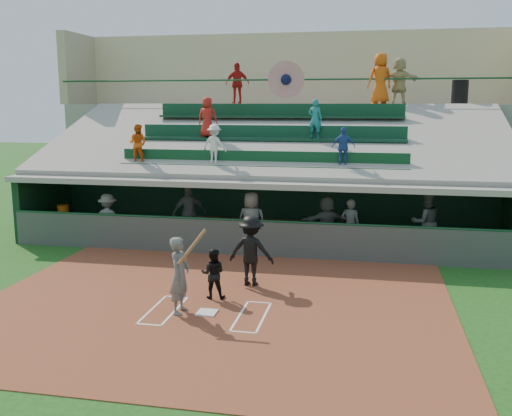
% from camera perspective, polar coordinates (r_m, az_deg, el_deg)
% --- Properties ---
extents(ground, '(100.00, 100.00, 0.00)m').
position_cam_1_polar(ground, '(13.05, -4.93, -10.50)').
color(ground, '#194D15').
rests_on(ground, ground).
extents(dirt_slab, '(11.00, 9.00, 0.02)m').
position_cam_1_polar(dirt_slab, '(13.49, -4.33, -9.73)').
color(dirt_slab, brown).
rests_on(dirt_slab, ground).
extents(home_plate, '(0.43, 0.43, 0.03)m').
position_cam_1_polar(home_plate, '(13.03, -4.93, -10.36)').
color(home_plate, white).
rests_on(home_plate, dirt_slab).
extents(batters_box_chalk, '(2.65, 1.85, 0.01)m').
position_cam_1_polar(batters_box_chalk, '(13.04, -4.93, -10.41)').
color(batters_box_chalk, white).
rests_on(batters_box_chalk, dirt_slab).
extents(dugout_floor, '(16.00, 3.50, 0.04)m').
position_cam_1_polar(dugout_floor, '(19.32, 0.64, -3.43)').
color(dugout_floor, gray).
rests_on(dugout_floor, ground).
extents(concourse_slab, '(20.00, 3.00, 4.60)m').
position_cam_1_polar(concourse_slab, '(25.53, 3.45, 5.14)').
color(concourse_slab, gray).
rests_on(concourse_slab, ground).
extents(grandstand, '(20.40, 10.40, 7.80)m').
position_cam_1_polar(grandstand, '(22.60, 2.39, 4.36)').
color(grandstand, '#474C48').
rests_on(grandstand, ground).
extents(batter_at_plate, '(0.86, 0.75, 1.95)m').
position_cam_1_polar(batter_at_plate, '(12.85, -7.62, -6.65)').
color(batter_at_plate, '#51544F').
rests_on(batter_at_plate, dirt_slab).
extents(catcher, '(0.65, 0.54, 1.22)m').
position_cam_1_polar(catcher, '(13.79, -4.32, -6.55)').
color(catcher, black).
rests_on(catcher, dirt_slab).
extents(home_umpire, '(1.21, 0.75, 1.82)m').
position_cam_1_polar(home_umpire, '(14.67, -0.50, -4.28)').
color(home_umpire, black).
rests_on(home_umpire, dirt_slab).
extents(dugout_bench, '(15.64, 2.66, 0.47)m').
position_cam_1_polar(dugout_bench, '(20.55, 1.97, -1.86)').
color(dugout_bench, brown).
rests_on(dugout_bench, dugout_floor).
extents(white_table, '(0.97, 0.80, 0.76)m').
position_cam_1_polar(white_table, '(21.01, -18.76, -1.75)').
color(white_table, white).
rests_on(white_table, dugout_floor).
extents(water_cooler, '(0.38, 0.38, 0.38)m').
position_cam_1_polar(water_cooler, '(20.87, -18.72, -0.23)').
color(water_cooler, '#C3520B').
rests_on(water_cooler, white_table).
extents(dugout_player_a, '(1.16, 0.76, 1.69)m').
position_cam_1_polar(dugout_player_a, '(19.41, -14.57, -1.09)').
color(dugout_player_a, '#585A55').
rests_on(dugout_player_a, dugout_floor).
extents(dugout_player_b, '(1.22, 0.97, 1.93)m').
position_cam_1_polar(dugout_player_b, '(19.33, -6.67, -0.51)').
color(dugout_player_b, '#585B56').
rests_on(dugout_player_b, dugout_floor).
extents(dugout_player_c, '(0.97, 0.67, 1.91)m').
position_cam_1_polar(dugout_player_c, '(17.87, -0.45, -1.38)').
color(dugout_player_c, '#535450').
rests_on(dugout_player_c, dugout_floor).
extents(dugout_player_d, '(1.68, 1.05, 1.73)m').
position_cam_1_polar(dugout_player_d, '(18.35, 7.08, -1.43)').
color(dugout_player_d, '#5D5F5A').
rests_on(dugout_player_d, dugout_floor).
extents(dugout_player_e, '(0.67, 0.50, 1.67)m').
position_cam_1_polar(dugout_player_e, '(18.18, 9.40, -1.69)').
color(dugout_player_e, '#5D605A').
rests_on(dugout_player_e, dugout_floor).
extents(dugout_player_f, '(1.10, 0.96, 1.92)m').
position_cam_1_polar(dugout_player_f, '(18.54, 16.61, -1.37)').
color(dugout_player_f, '#535651').
rests_on(dugout_player_f, dugout_floor).
extents(trash_bin, '(0.64, 0.64, 0.96)m').
position_cam_1_polar(trash_bin, '(24.44, 19.71, 10.84)').
color(trash_bin, black).
rests_on(trash_bin, concourse_slab).
extents(concourse_staff_a, '(1.11, 0.81, 1.75)m').
position_cam_1_polar(concourse_staff_a, '(24.90, -1.86, 12.33)').
color(concourse_staff_a, '#AF1914').
rests_on(concourse_staff_a, concourse_slab).
extents(concourse_staff_b, '(1.16, 0.97, 2.02)m').
position_cam_1_polar(concourse_staff_b, '(23.79, 12.31, 12.52)').
color(concourse_staff_b, '#D0500C').
rests_on(concourse_staff_b, concourse_slab).
extents(concourse_staff_c, '(1.76, 0.67, 1.86)m').
position_cam_1_polar(concourse_staff_c, '(24.08, 14.14, 12.23)').
color(concourse_staff_c, tan).
rests_on(concourse_staff_c, concourse_slab).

